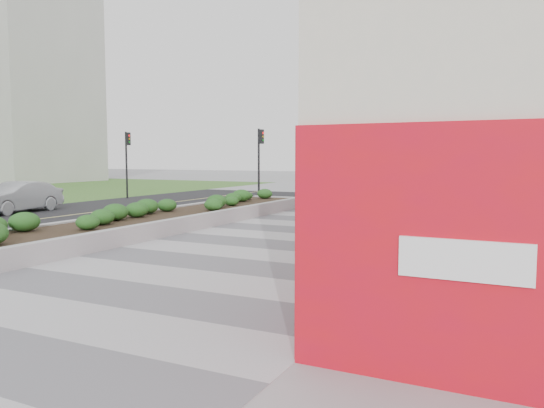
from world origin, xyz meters
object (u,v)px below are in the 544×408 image
at_px(skateboarder, 384,207).
at_px(traffic_signal_far, 127,155).
at_px(planter, 172,216).
at_px(traffic_signal_near, 260,154).
at_px(car_silver, 17,197).

bearing_deg(skateboarder, traffic_signal_far, 161.33).
distance_m(planter, traffic_signal_near, 10.90).
height_order(traffic_signal_far, car_silver, traffic_signal_far).
height_order(traffic_signal_far, skateboarder, traffic_signal_far).
relative_size(traffic_signal_near, traffic_signal_far, 1.00).
relative_size(skateboarder, car_silver, 0.34).
height_order(skateboarder, car_silver, skateboarder).
height_order(traffic_signal_near, skateboarder, traffic_signal_near).
xyz_separation_m(planter, traffic_signal_near, (-1.73, 10.50, 2.34)).
distance_m(traffic_signal_far, car_silver, 9.46).
bearing_deg(skateboarder, planter, -152.88).
xyz_separation_m(planter, skateboarder, (7.17, 3.51, 0.34)).
bearing_deg(planter, traffic_signal_near, 99.35).
relative_size(planter, traffic_signal_near, 4.29).
xyz_separation_m(planter, traffic_signal_far, (-10.93, 10.00, 2.34)).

